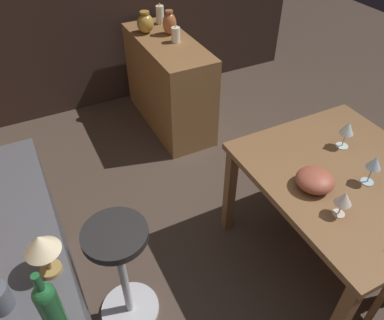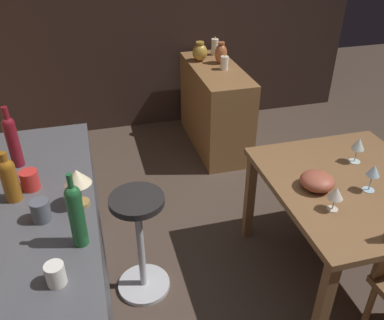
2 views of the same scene
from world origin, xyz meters
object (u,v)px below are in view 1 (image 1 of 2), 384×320
at_px(dining_table, 346,186).
at_px(wine_glass_right, 344,199).
at_px(wine_glass_center, 348,129).
at_px(vase_brass, 145,23).
at_px(sideboard_cabinet, 169,84).
at_px(wine_glass_left, 375,163).
at_px(fruit_bowl, 315,180).
at_px(counter_lamp, 41,247).
at_px(wine_bottle_green, 53,312).
at_px(pillar_candle_tall, 176,35).
at_px(pillar_candle_short, 160,15).
at_px(vase_copper, 169,23).
at_px(bar_stool, 123,273).

distance_m(dining_table, wine_glass_right, 0.37).
relative_size(wine_glass_center, vase_brass, 0.93).
xyz_separation_m(sideboard_cabinet, wine_glass_center, (-1.69, -0.38, 0.46)).
bearing_deg(wine_glass_left, sideboard_cabinet, 8.09).
distance_m(wine_glass_right, fruit_bowl, 0.21).
xyz_separation_m(dining_table, wine_glass_right, (-0.18, 0.26, 0.20)).
xyz_separation_m(counter_lamp, vase_brass, (2.14, -1.20, -0.14)).
height_order(wine_bottle_green, vase_brass, wine_bottle_green).
xyz_separation_m(dining_table, pillar_candle_tall, (1.84, 0.19, 0.23)).
distance_m(wine_glass_left, pillar_candle_short, 2.36).
distance_m(dining_table, sideboard_cabinet, 1.93).
xyz_separation_m(dining_table, pillar_candle_short, (2.28, 0.15, 0.25)).
bearing_deg(counter_lamp, pillar_candle_short, -31.56).
xyz_separation_m(wine_glass_right, vase_copper, (2.19, -0.09, 0.07)).
height_order(wine_bottle_green, pillar_candle_tall, wine_bottle_green).
bearing_deg(vase_copper, counter_lamp, 145.64).
bearing_deg(wine_glass_right, vase_copper, -2.38).
relative_size(pillar_candle_tall, vase_brass, 0.81).
distance_m(fruit_bowl, counter_lamp, 1.33).
bearing_deg(pillar_candle_tall, bar_stool, 146.65).
distance_m(wine_glass_right, vase_copper, 2.20).
height_order(fruit_bowl, pillar_candle_short, pillar_candle_short).
xyz_separation_m(wine_glass_right, fruit_bowl, (0.20, -0.01, -0.06)).
bearing_deg(wine_glass_center, wine_glass_left, 160.85).
bearing_deg(counter_lamp, wine_glass_right, -97.80).
xyz_separation_m(fruit_bowl, counter_lamp, (-0.02, 1.30, 0.26)).
distance_m(wine_glass_center, vase_copper, 1.83).
distance_m(dining_table, pillar_candle_tall, 1.86).
height_order(sideboard_cabinet, wine_glass_center, wine_glass_center).
bearing_deg(vase_brass, fruit_bowl, -177.34).
bearing_deg(dining_table, wine_glass_left, -158.32).
distance_m(sideboard_cabinet, pillar_candle_short, 0.63).
bearing_deg(wine_glass_left, wine_glass_center, -19.15).
height_order(sideboard_cabinet, fruit_bowl, fruit_bowl).
relative_size(wine_glass_right, fruit_bowl, 0.73).
relative_size(pillar_candle_short, vase_copper, 0.91).
relative_size(wine_bottle_green, vase_brass, 1.92).
xyz_separation_m(pillar_candle_tall, pillar_candle_short, (0.44, -0.05, 0.02)).
distance_m(pillar_candle_tall, vase_brass, 0.34).
bearing_deg(wine_glass_center, pillar_candle_short, 7.71).
relative_size(counter_lamp, pillar_candle_tall, 1.35).
height_order(fruit_bowl, wine_bottle_green, wine_bottle_green).
bearing_deg(counter_lamp, wine_glass_left, -92.73).
bearing_deg(bar_stool, pillar_candle_short, -28.38).
height_order(wine_glass_center, fruit_bowl, wine_glass_center).
relative_size(bar_stool, vase_copper, 3.56).
bearing_deg(bar_stool, fruit_bowl, -100.46).
bearing_deg(sideboard_cabinet, counter_lamp, 145.64).
bearing_deg(sideboard_cabinet, wine_bottle_green, 148.88).
bearing_deg(counter_lamp, pillar_candle_tall, -36.37).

